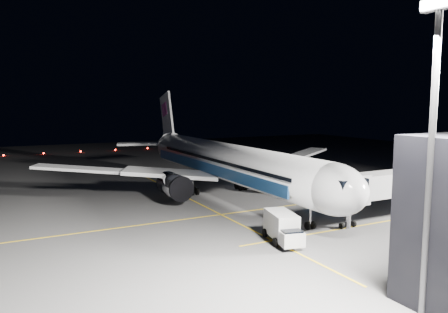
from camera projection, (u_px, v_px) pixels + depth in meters
ground at (226, 195)px, 67.39m from camera, size 200.00×200.00×0.00m
guide_line_main at (261, 209)px, 58.57m from camera, size 0.25×80.00×0.01m
guide_line_cross at (190, 199)px, 64.66m from camera, size 70.00×0.25×0.01m
guide_line_side at (384, 222)px, 52.53m from camera, size 0.25×40.00×0.01m
airliner at (223, 162)px, 67.71m from camera, size 61.48×54.22×16.64m
jet_bridge at (431, 179)px, 55.64m from camera, size 3.60×34.40×6.30m
floodlight_mast_south at (432, 132)px, 27.86m from camera, size 2.40×0.67×20.70m
taxiway_lights at (115, 150)px, 130.88m from camera, size 0.44×60.44×0.44m
service_truck at (283, 227)px, 44.42m from camera, size 6.33×3.70×3.05m
baggage_tug at (276, 182)px, 74.10m from camera, size 3.17×2.81×1.95m
safety_cone_a at (284, 187)px, 72.84m from camera, size 0.44×0.44×0.66m
safety_cone_b at (281, 197)px, 64.87m from camera, size 0.40×0.40×0.60m
safety_cone_c at (274, 189)px, 71.13m from camera, size 0.41×0.41×0.62m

